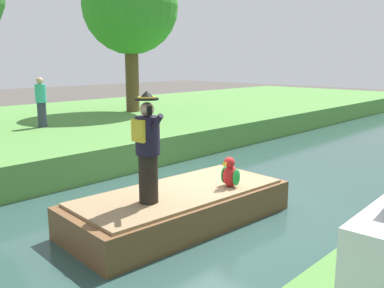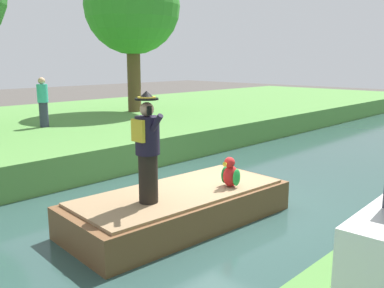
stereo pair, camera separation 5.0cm
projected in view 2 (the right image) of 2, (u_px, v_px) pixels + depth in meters
ground_plane at (219, 212)px, 8.56m from camera, size 80.00×80.00×0.00m
canal_water at (219, 210)px, 8.55m from camera, size 6.58×48.00×0.10m
grass_bank_near at (21, 136)px, 14.63m from camera, size 11.52×48.00×0.90m
boat at (180, 207)px, 7.69m from camera, size 2.08×4.31×0.61m
person_pirate at (148, 148)px, 6.83m from camera, size 0.61×0.42×1.85m
parrot_plush at (230, 174)px, 7.83m from camera, size 0.36×0.34×0.57m
tree_slender at (132, 7)px, 17.01m from camera, size 3.88×3.88×6.24m
person_bystander at (43, 102)px, 13.53m from camera, size 0.34×0.34×1.60m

